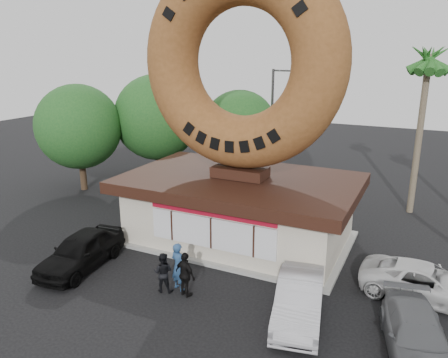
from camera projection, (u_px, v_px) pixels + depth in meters
ground at (177, 297)px, 16.89m from camera, size 90.00×90.00×0.00m
donut_shop at (240, 207)px, 21.56m from camera, size 11.20×7.20×3.80m
giant_donut at (241, 63)px, 19.62m from camera, size 9.72×2.48×9.72m
tree_west at (157, 118)px, 30.76m from camera, size 6.00×6.00×7.65m
tree_mid at (240, 128)px, 30.37m from camera, size 5.20×5.20×6.63m
tree_far at (79, 127)px, 28.85m from camera, size 5.60×5.60×7.14m
palm_near at (428, 65)px, 23.48m from camera, size 2.60×2.60×9.75m
street_lamp at (274, 121)px, 30.21m from camera, size 2.11×0.20×8.00m
person_left at (178, 266)px, 17.23m from camera, size 0.83×0.67×1.98m
person_center at (163, 272)px, 17.13m from camera, size 0.94×0.82×1.63m
person_right at (185, 275)px, 16.75m from camera, size 1.16×0.78×1.83m
car_black at (81, 251)px, 19.03m from camera, size 2.26×4.77×1.58m
car_silver at (299, 299)px, 15.43m from camera, size 2.44×4.74×1.49m
car_grey at (416, 336)px, 13.56m from camera, size 2.81×4.81×1.31m
car_white at (426, 282)px, 16.67m from camera, size 4.95×2.50×1.34m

